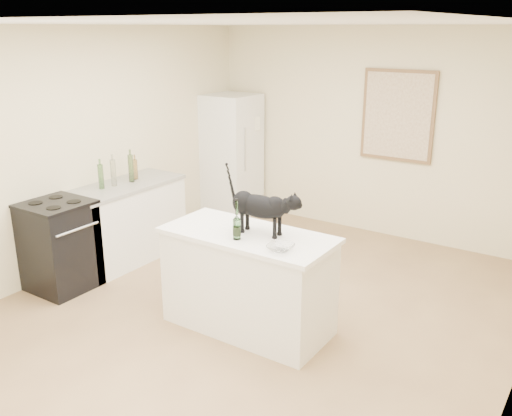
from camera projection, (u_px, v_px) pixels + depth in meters
The scene contains 17 objects.
floor at pixel (252, 314), 5.23m from camera, with size 5.50×5.50×0.00m, color #A48257.
ceiling at pixel (251, 23), 4.43m from camera, with size 5.50×5.50×0.00m, color white.
wall_back at pixel (374, 133), 7.01m from camera, with size 4.50×4.50×0.00m, color beige.
wall_left at pixel (80, 151), 6.02m from camera, with size 5.50×5.50×0.00m, color beige.
island_base at pixel (248, 283), 4.89m from camera, with size 1.44×0.67×0.86m, color white.
island_top at pixel (248, 235), 4.75m from camera, with size 1.50×0.70×0.04m, color white.
left_cabinets at pixel (126, 224), 6.37m from camera, with size 0.60×1.40×0.86m, color white.
left_countertop at pixel (123, 186), 6.23m from camera, with size 0.62×1.44×0.04m, color gray.
stove at pixel (60, 247), 5.65m from camera, with size 0.60×0.60×0.90m, color black.
fridge at pixel (231, 155), 7.86m from camera, with size 0.68×0.68×1.70m, color white.
artwork_frame at pixel (398, 116), 6.75m from camera, with size 0.90×0.03×1.10m, color brown.
artwork_canvas at pixel (397, 116), 6.73m from camera, with size 0.82×0.00×1.02m, color beige.
black_cat at pixel (260, 209), 4.67m from camera, with size 0.62×0.19×0.43m, color black, non-canonical shape.
wine_bottle at pixel (237, 222), 4.56m from camera, with size 0.07×0.07×0.30m, color #225522.
glass_bowl at pixel (281, 248), 4.36m from camera, with size 0.21×0.21×0.05m, color white.
fridge_paper at pixel (256, 124), 7.63m from camera, with size 0.01×0.15×0.19m, color white.
counter_bottle_cluster at pixel (120, 172), 6.19m from camera, with size 0.12×0.55×0.31m.
Camera 1 is at (2.63, -3.86, 2.57)m, focal length 39.07 mm.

